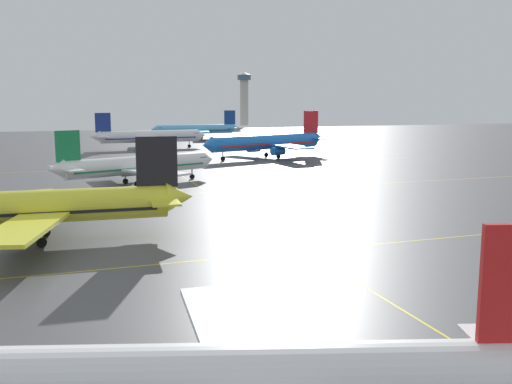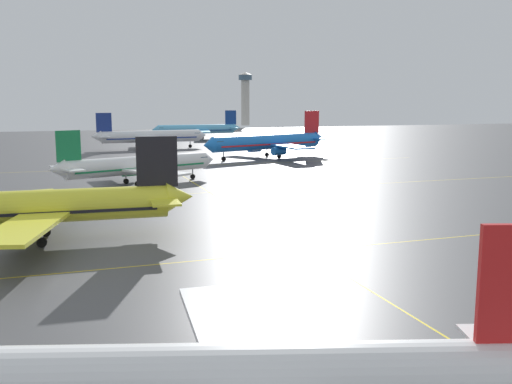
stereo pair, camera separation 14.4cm
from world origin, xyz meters
name	(u,v)px [view 2 (the right image)]	position (x,y,z in m)	size (l,w,h in m)	color
airliner_second_row	(28,208)	(-28.00, 52.71, 4.02)	(37.86, 32.60, 11.77)	yellow
airliner_third_row	(137,165)	(-10.54, 94.41, 3.66)	(33.44, 28.64, 10.72)	white
airliner_far_left_stand	(268,142)	(30.38, 133.87, 4.37)	(40.45, 34.52, 12.81)	blue
airliner_far_right_stand	(150,137)	(3.70, 173.92, 4.06)	(38.24, 32.89, 11.88)	white
airliner_distant_taxiway	(198,129)	(29.70, 217.00, 3.96)	(37.12, 32.16, 11.59)	#5BB7E5
taxiway_markings	(246,215)	(0.00, 59.97, 0.00)	(136.37, 181.79, 0.01)	yellow
control_tower	(245,94)	(87.02, 331.21, 19.41)	(8.82, 8.82, 33.02)	#ADA89E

